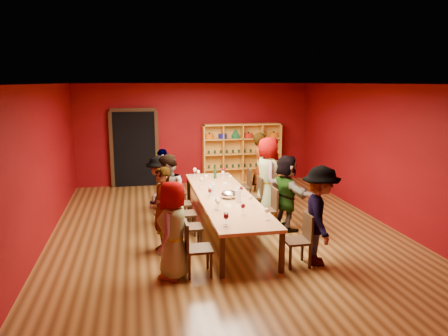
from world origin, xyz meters
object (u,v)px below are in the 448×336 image
(person_left_1, at_px, (162,210))
(chair_person_right_0, at_px, (301,237))
(tasting_table, at_px, (225,198))
(person_right_4, at_px, (261,168))
(chair_person_left_1, at_px, (186,224))
(spittoon_bowl, at_px, (229,194))
(chair_person_left_2, at_px, (181,211))
(person_right_0, at_px, (320,216))
(person_right_3, at_px, (268,176))
(person_left_4, at_px, (163,180))
(person_left_3, at_px, (159,190))
(person_left_0, at_px, (173,230))
(chair_person_left_0, at_px, (194,245))
(wine_bottle, at_px, (215,174))
(chair_person_left_3, at_px, (178,201))
(chair_person_right_2, at_px, (269,207))
(chair_person_right_4, at_px, (245,185))
(person_left_2, at_px, (168,196))
(person_right_2, at_px, (286,192))
(chair_person_left_4, at_px, (174,190))
(shelving_unit, at_px, (241,150))
(chair_person_right_3, at_px, (255,194))

(person_left_1, height_order, chair_person_right_0, person_left_1)
(tasting_table, distance_m, person_right_4, 2.33)
(chair_person_left_1, distance_m, spittoon_bowl, 1.22)
(chair_person_left_2, distance_m, person_right_0, 2.87)
(tasting_table, height_order, person_right_3, person_right_3)
(person_left_4, bearing_deg, person_left_3, -12.58)
(person_left_0, height_order, person_left_3, person_left_0)
(chair_person_left_2, distance_m, person_left_3, 0.87)
(chair_person_left_0, xyz_separation_m, chair_person_left_2, (0.00, 1.91, 0.00))
(chair_person_left_2, xyz_separation_m, person_left_3, (-0.38, 0.74, 0.26))
(wine_bottle, bearing_deg, chair_person_left_3, -136.75)
(chair_person_left_1, xyz_separation_m, chair_person_right_2, (1.82, 0.75, 0.00))
(chair_person_right_4, relative_size, person_right_4, 0.50)
(person_left_2, relative_size, person_right_2, 1.05)
(person_right_2, bearing_deg, chair_person_right_0, 154.51)
(person_right_4, bearing_deg, person_left_2, 151.47)
(person_left_0, bearing_deg, person_right_0, 114.99)
(wine_bottle, bearing_deg, tasting_table, -93.16)
(chair_person_left_0, height_order, person_left_2, person_left_2)
(wine_bottle, bearing_deg, chair_person_left_4, 176.93)
(person_left_0, relative_size, person_left_1, 0.99)
(person_right_2, distance_m, person_right_4, 2.05)
(person_left_3, bearing_deg, person_left_4, -167.14)
(chair_person_left_0, relative_size, person_right_4, 0.50)
(person_right_4, bearing_deg, person_left_1, 159.83)
(person_left_4, bearing_deg, person_right_4, 90.63)
(person_right_0, bearing_deg, person_right_2, 14.57)
(chair_person_left_0, distance_m, wine_bottle, 3.75)
(person_left_2, relative_size, person_left_4, 1.09)
(chair_person_right_2, xyz_separation_m, chair_person_right_4, (0.00, 2.05, 0.00))
(chair_person_left_0, bearing_deg, person_left_2, 97.64)
(person_right_2, bearing_deg, shelving_unit, -15.76)
(person_left_3, bearing_deg, chair_person_right_3, 117.98)
(tasting_table, distance_m, wine_bottle, 1.65)
(chair_person_left_0, xyz_separation_m, person_left_3, (-0.38, 2.65, 0.26))
(chair_person_left_3, height_order, person_right_4, person_right_4)
(chair_person_left_0, height_order, chair_person_right_2, same)
(chair_person_right_0, relative_size, person_right_0, 0.53)
(chair_person_right_4, xyz_separation_m, spittoon_bowl, (-0.87, -2.11, 0.33))
(person_left_4, relative_size, spittoon_bowl, 4.63)
(chair_person_right_4, bearing_deg, chair_person_right_0, -90.00)
(person_right_0, relative_size, chair_person_right_2, 1.90)
(person_right_2, xyz_separation_m, person_right_4, (0.05, 2.05, 0.11))
(person_left_3, bearing_deg, person_left_1, 19.58)
(chair_person_left_1, bearing_deg, wine_bottle, 68.39)
(person_left_0, xyz_separation_m, chair_person_right_2, (2.13, 1.82, -0.28))
(person_left_2, bearing_deg, person_right_2, 82.20)
(person_left_3, bearing_deg, chair_person_left_0, 29.10)
(chair_person_left_3, distance_m, person_left_3, 0.46)
(chair_person_left_1, distance_m, chair_person_right_3, 2.60)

